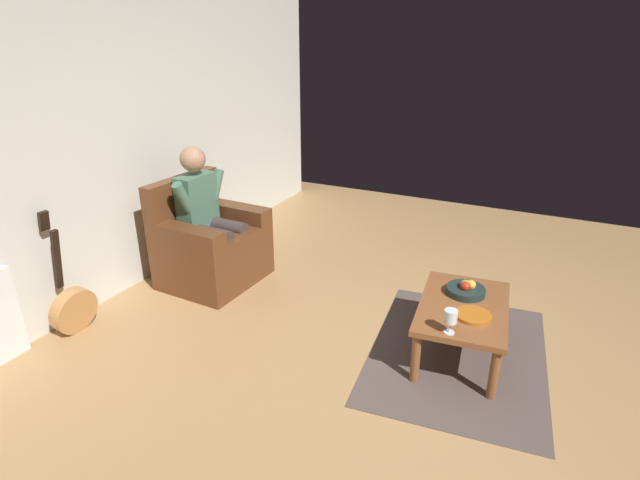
% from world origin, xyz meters
% --- Properties ---
extents(ground_plane, '(7.62, 7.62, 0.00)m').
position_xyz_m(ground_plane, '(0.00, 0.00, 0.00)').
color(ground_plane, '#AA8050').
extents(wall_back, '(6.75, 0.06, 2.70)m').
position_xyz_m(wall_back, '(0.00, -2.74, 1.35)').
color(wall_back, silver).
rests_on(wall_back, ground).
extents(rug, '(1.72, 1.34, 0.01)m').
position_xyz_m(rug, '(-0.38, 0.16, 0.00)').
color(rug, '#52443F').
rests_on(rug, ground).
extents(armchair, '(0.87, 0.78, 0.94)m').
position_xyz_m(armchair, '(-0.55, -2.13, 0.33)').
color(armchair, '#5A321A').
rests_on(armchair, ground).
extents(person_seated, '(0.63, 0.60, 1.23)m').
position_xyz_m(person_seated, '(-0.55, -2.11, 0.67)').
color(person_seated, '#456B55').
rests_on(person_seated, ground).
extents(coffee_table, '(0.96, 0.67, 0.40)m').
position_xyz_m(coffee_table, '(-0.38, 0.16, 0.34)').
color(coffee_table, brown).
rests_on(coffee_table, ground).
extents(guitar, '(0.36, 0.22, 0.96)m').
position_xyz_m(guitar, '(0.61, -2.53, 0.21)').
color(guitar, '#BC8149').
rests_on(guitar, ground).
extents(wine_glass_near, '(0.08, 0.08, 0.16)m').
position_xyz_m(wine_glass_near, '(0.01, 0.14, 0.51)').
color(wine_glass_near, silver).
rests_on(wine_glass_near, coffee_table).
extents(fruit_bowl, '(0.27, 0.27, 0.11)m').
position_xyz_m(fruit_bowl, '(-0.54, 0.14, 0.43)').
color(fruit_bowl, '#1F2E2B').
rests_on(fruit_bowl, coffee_table).
extents(decorative_dish, '(0.24, 0.24, 0.02)m').
position_xyz_m(decorative_dish, '(-0.24, 0.24, 0.41)').
color(decorative_dish, '#B8641D').
rests_on(decorative_dish, coffee_table).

